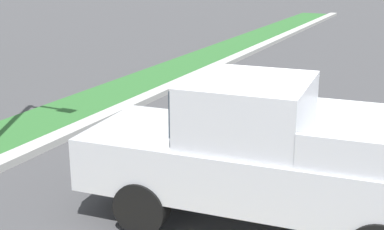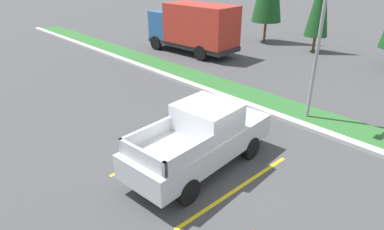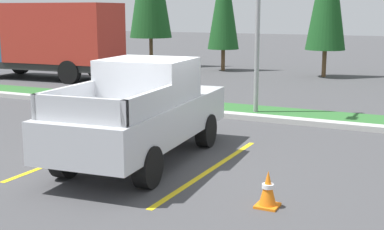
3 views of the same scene
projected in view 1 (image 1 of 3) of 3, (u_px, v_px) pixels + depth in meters
ground_plane at (271, 215)px, 7.96m from camera, size 120.00×120.00×0.00m
parking_line_far at (295, 184)px, 9.04m from camera, size 0.12×4.80×0.01m
curb_strip at (16, 157)px, 10.05m from camera, size 56.00×0.40×0.15m
pickup_truck_main at (265, 155)px, 7.43m from camera, size 2.36×5.37×2.10m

